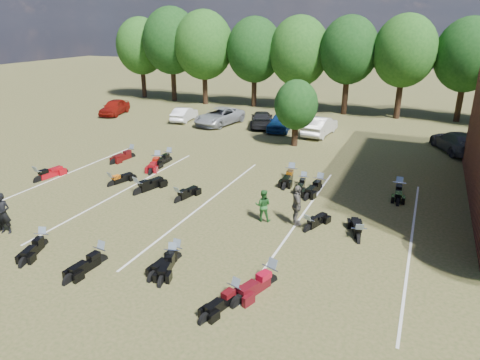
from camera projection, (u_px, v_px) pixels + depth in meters
The scene contains 34 objects.
ground at pixel (234, 241), 18.36m from camera, with size 160.00×160.00×0.00m, color brown.
car_0 at pixel (114, 107), 42.95m from camera, with size 1.77×4.40×1.50m, color maroon.
car_1 at pixel (184, 114), 40.27m from camera, with size 1.36×3.89×1.28m, color silver.
car_2 at pixel (219, 116), 38.75m from camera, with size 2.50×5.42×1.51m, color gray.
car_3 at pixel (262, 119), 38.07m from camera, with size 1.92×4.71×1.37m, color black.
car_4 at pixel (281, 122), 36.71m from camera, with size 1.80×4.47×1.52m, color navy.
car_5 at pixel (320, 126), 35.14m from camera, with size 1.65×4.73×1.56m, color beige.
car_6 at pixel (475, 143), 30.52m from camera, with size 2.19×4.74×1.32m, color #530416.
car_7 at pixel (456, 142), 30.62m from camera, with size 2.07×5.09×1.48m, color #3A393E.
person_black at pixel (3, 213), 18.73m from camera, with size 0.69×0.45×1.88m, color black.
person_green at pixel (263, 205), 19.95m from camera, with size 0.76×0.59×1.55m, color #225C24.
person_grey at pixel (297, 205), 19.48m from camera, with size 1.13×0.47×1.93m, color #565149.
motorcycle_1 at pixel (44, 246), 17.92m from camera, with size 0.66×2.07×1.15m, color black, non-canonical shape.
motorcycle_2 at pixel (101, 262), 16.73m from camera, with size 0.69×2.16×1.20m, color black, non-canonical shape.
motorcycle_3 at pixel (176, 259), 16.91m from camera, with size 0.67×2.11×1.18m, color black, non-canonical shape.
motorcycle_4 at pixel (173, 262), 16.70m from camera, with size 0.65×2.04×1.13m, color black, non-canonical shape.
motorcycle_5 at pixel (234, 300), 14.46m from camera, with size 0.63×1.99×1.11m, color black, non-canonical shape.
motorcycle_6 at pixel (270, 283), 15.38m from camera, with size 0.75×2.34×1.31m, color #4D0B11, non-canonical shape.
motorcycle_7 at pixel (39, 181), 25.15m from camera, with size 0.76×2.38×1.32m, color #9D0B13, non-canonical shape.
motorcycle_8 at pixel (112, 186), 24.50m from camera, with size 0.65×2.04×1.14m, color black, non-canonical shape.
motorcycle_9 at pixel (139, 194), 23.35m from camera, with size 0.78×2.46×1.37m, color black, non-canonical shape.
motorcycle_10 at pixel (179, 202), 22.34m from camera, with size 0.66×2.09×1.16m, color black, non-canonical shape.
motorcycle_11 at pixel (308, 230), 19.25m from camera, with size 0.64×2.01×1.12m, color black, non-canonical shape.
motorcycle_13 at pixel (358, 241), 18.34m from camera, with size 0.68×2.13×1.19m, color black, non-canonical shape.
motorcycle_14 at pixel (132, 157), 29.58m from camera, with size 0.72×2.27×1.26m, color #45090A, non-canonical shape.
motorcycle_15 at pixel (158, 165), 28.01m from camera, with size 0.76×2.39×1.33m, color maroon, non-canonical shape.
motorcycle_16 at pixel (169, 161), 28.79m from camera, with size 0.74×2.31×1.29m, color black, non-canonical shape.
motorcycle_17 at pixel (291, 179), 25.60m from camera, with size 0.77×2.40×1.34m, color black, non-canonical shape.
motorcycle_18 at pixel (319, 189), 23.98m from camera, with size 0.75×2.35×1.31m, color black, non-canonical shape.
motorcycle_19 at pixel (303, 186), 24.49m from camera, with size 0.65×2.03×1.13m, color black, non-canonical shape.
motorcycle_20 at pixel (398, 193), 23.45m from camera, with size 0.72×2.25×1.25m, color black, non-canonical shape.
tree_line at pixel (348, 49), 41.43m from camera, with size 56.00×6.00×9.79m.
young_tree_midfield at pixel (296, 105), 31.34m from camera, with size 3.20×3.20×4.70m.
parking_lines at pixel (205, 204), 22.07m from camera, with size 20.10×14.00×0.01m.
Camera 1 is at (6.80, -14.82, 8.84)m, focal length 32.00 mm.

